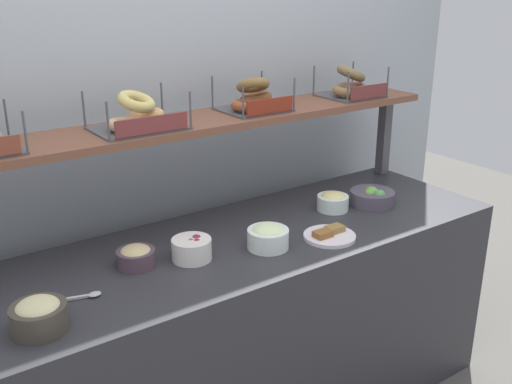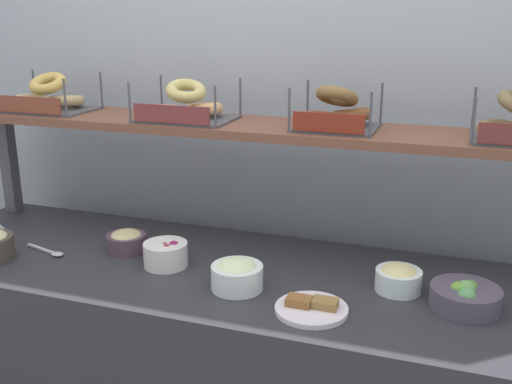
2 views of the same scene
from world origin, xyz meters
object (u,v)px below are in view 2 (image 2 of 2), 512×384
Objects in this scene: bowl_egg_salad at (399,278)px; bowl_beet_salad at (166,254)px; bowl_scallion_spread at (237,274)px; bagel_basket_sesame at (48,99)px; bowl_hummus at (126,241)px; serving_spoon_near_plate at (50,252)px; serving_plate_white at (312,308)px; serving_spoon_by_edge at (4,230)px; bagel_basket_cinnamon_raisin at (336,114)px; bowl_veggie_mix at (465,297)px; bagel_basket_plain at (186,107)px.

bowl_beet_salad reaches higher than bowl_egg_salad.
bagel_basket_sesame reaches higher than bowl_scallion_spread.
bowl_beet_salad reaches higher than bowl_hummus.
bowl_egg_salad is at bearing -0.13° from bowl_hummus.
bowl_hummus is 0.26m from serving_spoon_near_plate.
bowl_hummus is at bearing 163.13° from serving_plate_white.
bowl_hummus is at bearing -27.03° from bagel_basket_sesame.
bagel_basket_sesame is (-0.91, 0.38, 0.43)m from bowl_scallion_spread.
bowl_egg_salad is 0.92m from bowl_hummus.
bowl_egg_salad is 0.74m from bowl_beet_salad.
bowl_egg_salad is 1.46m from serving_spoon_by_edge.
bowl_veggie_mix is at bearing -32.99° from bagel_basket_cinnamon_raisin.
bowl_veggie_mix is 0.93m from bowl_beet_salad.
bagel_basket_plain is at bearing -1.06° from bagel_basket_sesame.
bowl_hummus is 0.75m from serving_plate_white.
serving_plate_white reaches higher than serving_spoon_near_plate.
bagel_basket_sesame is 1.00× the size of bagel_basket_plain.
serving_spoon_near_plate and serving_spoon_by_edge have the same top height.
bowl_veggie_mix is 1.10m from bagel_basket_plain.
bagel_basket_sesame is at bearing 152.97° from bowl_hummus.
serving_spoon_near_plate is at bearing -21.69° from serving_spoon_by_edge.
bagel_basket_cinnamon_raisin is at bearing 0.38° from bagel_basket_sesame.
serving_spoon_by_edge is (-1.25, 0.23, -0.00)m from serving_plate_white.
bowl_egg_salad reaches higher than bowl_hummus.
bowl_egg_salad is at bearing -0.43° from serving_spoon_by_edge.
serving_spoon_near_plate is 0.62m from bagel_basket_sesame.
bowl_beet_salad is 0.53× the size of bagel_basket_cinnamon_raisin.
bowl_hummus is 1.11m from bowl_veggie_mix.
bowl_egg_salad and bowl_veggie_mix have the same top height.
bowl_egg_salad reaches higher than serving_plate_white.
bowl_hummus is at bearing -122.41° from bagel_basket_plain.
bowl_beet_salad is at bearing 5.71° from serving_spoon_near_plate.
serving_plate_white is 0.62× the size of bagel_basket_sesame.
bowl_beet_salad is 0.81× the size of serving_spoon_near_plate.
serving_plate_white is 0.65m from bagel_basket_cinnamon_raisin.
bowl_scallion_spread reaches higher than serving_spoon_by_edge.
serving_spoon_near_plate is 0.54× the size of bagel_basket_sesame.
serving_spoon_near_plate is 0.68m from bagel_basket_plain.
serving_spoon_near_plate is 0.54× the size of bagel_basket_plain.
bagel_basket_cinnamon_raisin is (0.90, 0.34, 0.47)m from serving_spoon_near_plate.
bowl_hummus is 0.67m from bagel_basket_sesame.
serving_spoon_by_edge is at bearing 169.76° from serving_plate_white.
serving_spoon_by_edge is at bearing -169.33° from bagel_basket_cinnamon_raisin.
bagel_basket_cinnamon_raisin is at bearing 95.86° from serving_plate_white.
bagel_basket_cinnamon_raisin reaches higher than bowl_egg_salad.
bagel_basket_cinnamon_raisin reaches higher than bowl_hummus.
bagel_basket_sesame is at bearing 178.94° from bagel_basket_plain.
bagel_basket_cinnamon_raisin is (0.48, 0.30, 0.44)m from bowl_beet_salad.
bowl_hummus is 0.85× the size of serving_spoon_by_edge.
bowl_hummus is at bearing 24.75° from serving_spoon_near_plate.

